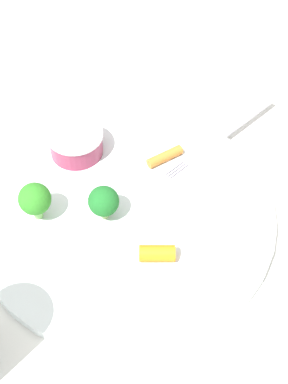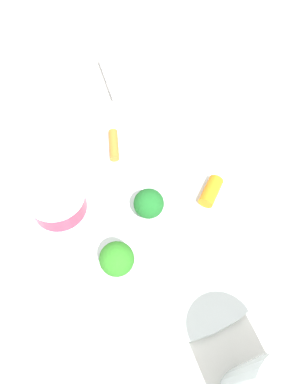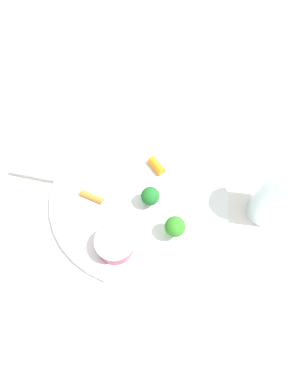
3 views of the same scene
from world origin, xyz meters
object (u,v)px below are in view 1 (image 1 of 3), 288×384
plate (126,213)px  carrot_stick_1 (157,253)px  broccoli_floret_1 (104,201)px  carrot_stick_0 (163,156)px  fork (221,138)px  sauce_cup (76,143)px  broccoli_floret_0 (35,199)px

plate → carrot_stick_1: (0.04, 0.06, 0.01)m
plate → carrot_stick_1: bearing=58.8°
broccoli_floret_1 → carrot_stick_0: (-0.10, 0.01, -0.02)m
broccoli_floret_1 → fork: 0.18m
plate → broccoli_floret_1: broccoli_floret_1 is taller
plate → carrot_stick_1: size_ratio=8.92×
broccoli_floret_1 → carrot_stick_0: broccoli_floret_1 is taller
sauce_cup → broccoli_floret_1: 0.10m
broccoli_floret_1 → carrot_stick_1: (0.02, 0.07, -0.02)m
broccoli_floret_0 → carrot_stick_0: broccoli_floret_0 is taller
broccoli_floret_1 → fork: bearing=161.4°
sauce_cup → fork: (-0.10, 0.13, -0.01)m
broccoli_floret_1 → carrot_stick_1: size_ratio=1.17×
broccoli_floret_0 → plate: bearing=126.0°
sauce_cup → broccoli_floret_1: size_ratio=1.52×
sauce_cup → carrot_stick_0: (-0.04, 0.09, -0.01)m
broccoli_floret_1 → carrot_stick_0: bearing=173.3°
carrot_stick_1 → fork: (-0.18, -0.02, -0.01)m
sauce_cup → broccoli_floret_0: (0.10, 0.02, 0.01)m
broccoli_floret_0 → fork: size_ratio=0.26×
broccoli_floret_0 → sauce_cup: bearing=-169.0°
sauce_cup → broccoli_floret_0: size_ratio=1.36×
sauce_cup → fork: bearing=127.8°
broccoli_floret_0 → carrot_stick_1: (-0.02, 0.13, -0.02)m
plate → broccoli_floret_0: 0.10m
carrot_stick_1 → plate: bearing=-121.2°
carrot_stick_0 → broccoli_floret_0: bearing=-27.5°
plate → sauce_cup: (-0.04, -0.09, 0.02)m
carrot_stick_0 → sauce_cup: bearing=-65.8°
broccoli_floret_0 → carrot_stick_1: broccoli_floret_0 is taller
broccoli_floret_1 → fork: size_ratio=0.23×
broccoli_floret_0 → carrot_stick_0: bearing=152.5°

